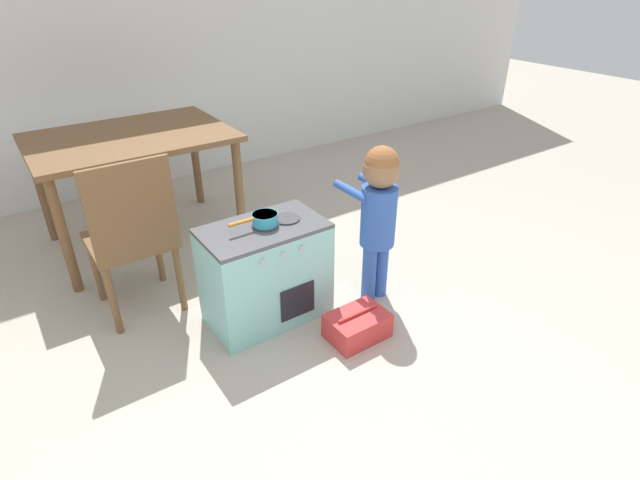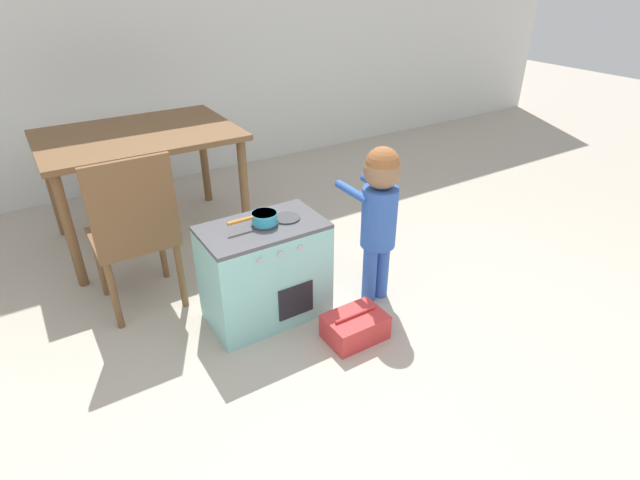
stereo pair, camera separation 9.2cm
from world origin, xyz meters
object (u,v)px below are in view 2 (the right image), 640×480
Objects in this scene: play_kitchen at (265,272)px; toy_pot at (263,217)px; child_figure at (379,205)px; dining_table at (139,146)px; toy_basket at (355,326)px; dining_chair_near at (134,232)px.

toy_pot is (0.01, 0.00, 0.31)m from play_kitchen.
child_figure is 1.60m from dining_table.
toy_basket is 1.78m from dining_table.
dining_chair_near is at bearing 142.90° from toy_pot.
child_figure is at bearing 37.54° from toy_basket.
child_figure reaches higher than play_kitchen.
dining_chair_near is at bearing 134.90° from toy_basket.
dining_table is at bearing 71.54° from dining_chair_near.
child_figure is at bearing -27.99° from dining_chair_near.
toy_basket is 0.33× the size of dining_chair_near.
child_figure is 1.00× the size of dining_chair_near.
dining_chair_near is (-0.80, 0.81, 0.40)m from toy_basket.
dining_table is (-0.83, 1.37, 0.07)m from child_figure.
dining_chair_near reaches higher than dining_table.
toy_pot is 1.22m from dining_table.
play_kitchen is 2.39× the size of toy_pot.
toy_basket is (-0.29, -0.22, -0.51)m from child_figure.
toy_basket is (0.27, -0.41, -0.51)m from toy_pot.
toy_pot is 0.29× the size of child_figure.
dining_chair_near is (-0.53, 0.40, -0.11)m from toy_pot.
dining_chair_near reaches higher than child_figure.
play_kitchen is 2.06× the size of toy_basket.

